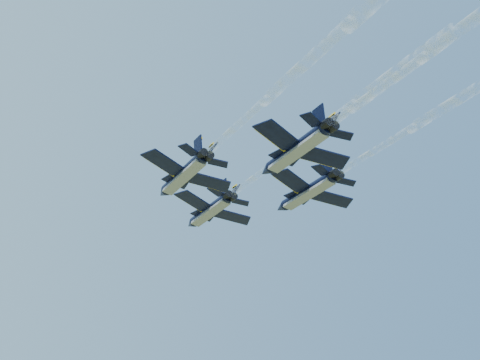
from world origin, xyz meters
TOP-DOWN VIEW (x-y plane):
  - jet_lead at (5.41, 9.72)m, footprint 12.27×16.56m
  - jet_left at (-6.25, -1.24)m, footprint 12.27×16.56m
  - jet_right at (11.54, -5.81)m, footprint 12.27×16.56m
  - jet_slot at (-0.06, -16.65)m, footprint 12.27×16.56m
  - smoke_trail_lead at (-0.58, -24.91)m, footprint 9.23×45.07m
  - smoke_trail_left at (-12.24, -35.87)m, footprint 9.23×45.07m

SIDE VIEW (x-z plane):
  - jet_lead at x=5.41m, z-range 94.34..98.82m
  - jet_left at x=-6.25m, z-range 94.34..98.82m
  - jet_right at x=11.54m, z-range 94.34..98.82m
  - jet_slot at x=-0.06m, z-range 94.34..98.82m
  - smoke_trail_lead at x=-0.58m, z-range 95.65..97.57m
  - smoke_trail_left at x=-12.24m, z-range 95.65..97.57m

